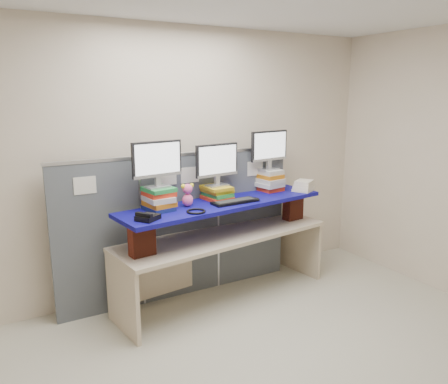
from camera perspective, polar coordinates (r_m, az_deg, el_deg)
room at (r=2.94m, az=8.40°, el=-1.48°), size 5.00×4.00×2.80m
cubicle_partition at (r=4.59m, az=-5.66°, el=-4.34°), size 2.60×0.06×1.53m
desk at (r=4.55m, az=0.00°, el=-7.16°), size 2.39×0.97×0.71m
brick_pier_left at (r=3.95m, az=-10.68°, el=-6.09°), size 0.23×0.15×0.30m
brick_pier_right at (r=5.04m, az=9.00°, el=-1.88°), size 0.23×0.15×0.30m
blue_board at (r=4.42m, az=0.00°, el=-1.52°), size 2.27×0.84×0.04m
book_stack_left at (r=4.13m, az=-8.53°, el=-0.85°), size 0.29×0.33×0.21m
book_stack_center at (r=4.49m, az=-0.91°, el=-0.09°), size 0.28×0.33×0.14m
book_stack_right at (r=4.93m, az=5.84°, el=1.54°), size 0.30×0.34×0.24m
monitor_left at (r=4.06m, az=-8.73°, el=3.97°), size 0.50×0.17×0.43m
monitor_center at (r=4.43m, az=-0.92°, el=3.90°), size 0.50×0.17×0.43m
monitor_right at (r=4.87m, az=5.93°, el=5.77°), size 0.50×0.17×0.43m
keyboard at (r=4.36m, az=1.41°, el=-1.26°), size 0.49×0.18×0.03m
mouse at (r=4.46m, az=4.22°, el=-0.93°), size 0.10×0.12×0.03m
desk_phone at (r=3.83m, az=-9.98°, el=-3.23°), size 0.24×0.23×0.08m
headset at (r=4.03m, az=-3.66°, el=-2.53°), size 0.23×0.23×0.02m
plush_toy at (r=4.22m, az=-4.78°, el=-0.37°), size 0.13×0.10×0.22m
binder_stack at (r=4.98m, az=10.40°, el=0.79°), size 0.31×0.29×0.12m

